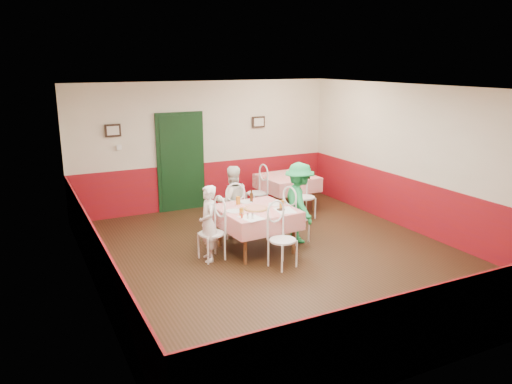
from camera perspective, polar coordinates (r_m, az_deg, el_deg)
name	(u,v)px	position (r m, az deg, el deg)	size (l,w,h in m)	color
floor	(281,257)	(8.50, 2.89, -7.45)	(7.00, 7.00, 0.00)	black
ceiling	(283,88)	(7.89, 3.15, 11.76)	(7.00, 7.00, 0.00)	white
back_wall	(205,145)	(11.20, -5.81, 5.36)	(6.00, 0.10, 2.80)	beige
front_wall	(452,246)	(5.43, 21.48, -5.73)	(6.00, 0.10, 2.80)	beige
left_wall	(90,198)	(7.14, -18.47, -0.68)	(0.10, 7.00, 2.80)	beige
right_wall	(422,161)	(9.87, 18.41, 3.43)	(0.10, 7.00, 2.80)	beige
wainscot_back	(207,184)	(11.37, -5.67, 0.87)	(6.00, 0.03, 1.00)	maroon
wainscot_front	(442,325)	(5.80, 20.52, -14.06)	(6.00, 0.03, 1.00)	maroon
wainscot_left	(96,260)	(7.42, -17.80, -7.38)	(0.03, 7.00, 1.00)	maroon
wainscot_right	(417,207)	(10.07, 17.94, -1.61)	(0.03, 7.00, 1.00)	maroon
door	(181,163)	(11.03, -8.59, 3.27)	(0.96, 0.06, 2.10)	black
picture_left	(113,130)	(10.56, -16.05, 6.77)	(0.32, 0.03, 0.26)	black
picture_right	(258,122)	(11.61, 0.29, 8.01)	(0.32, 0.03, 0.26)	black
thermostat	(119,147)	(10.63, -15.38, 4.96)	(0.10, 0.03, 0.10)	white
main_table	(256,230)	(8.68, 0.00, -4.32)	(1.22, 1.22, 0.77)	red
second_table	(287,193)	(11.11, 3.55, -0.07)	(1.12, 1.12, 0.77)	red
chair_left	(211,234)	(8.28, -5.12, -4.76)	(0.42, 0.42, 0.90)	white
chair_right	(297,218)	(9.08, 4.66, -2.98)	(0.42, 0.42, 0.90)	white
chair_far	(233,213)	(9.36, -2.60, -2.41)	(0.42, 0.42, 0.90)	white
chair_near	(283,240)	(7.97, 3.06, -5.52)	(0.42, 0.42, 0.90)	white
chair_second_a	(257,193)	(10.75, 0.09, -0.14)	(0.42, 0.42, 0.90)	white
chair_second_b	(305,197)	(10.47, 5.60, -0.61)	(0.42, 0.42, 0.90)	white
pizza	(256,209)	(8.50, -0.01, -1.90)	(0.40, 0.40, 0.03)	#B74723
plate_left	(234,211)	(8.38, -2.55, -2.19)	(0.25, 0.25, 0.01)	white
plate_right	(275,204)	(8.77, 2.22, -1.43)	(0.25, 0.25, 0.01)	white
plate_far	(245,202)	(8.93, -1.21, -1.13)	(0.25, 0.25, 0.01)	white
glass_a	(241,212)	(8.15, -1.67, -2.27)	(0.07, 0.07, 0.13)	#BF7219
glass_b	(282,204)	(8.55, 2.94, -1.44)	(0.07, 0.07, 0.14)	#BF7219
glass_c	(238,200)	(8.79, -2.05, -0.97)	(0.08, 0.08, 0.14)	#BF7219
beer_bottle	(251,197)	(8.91, -0.53, -0.52)	(0.06, 0.06, 0.20)	#381C0A
shaker_a	(248,216)	(7.98, -0.95, -2.77)	(0.04, 0.04, 0.09)	silver
shaker_b	(253,216)	(7.98, -0.40, -2.77)	(0.04, 0.04, 0.09)	silver
shaker_c	(242,216)	(8.02, -1.63, -2.70)	(0.04, 0.04, 0.09)	#B23319
menu_left	(251,218)	(8.05, -0.56, -2.96)	(0.30, 0.40, 0.00)	white
menu_right	(285,210)	(8.45, 3.33, -2.10)	(0.30, 0.40, 0.00)	white
wallet	(281,210)	(8.46, 2.85, -2.01)	(0.11, 0.09, 0.02)	black
diner_left	(208,223)	(8.21, -5.47, -3.60)	(0.46, 0.30, 1.27)	gray
diner_far	(232,201)	(9.34, -2.75, -1.04)	(0.65, 0.51, 1.34)	gray
diner_right	(299,203)	(9.03, 4.96, -1.23)	(0.95, 0.54, 1.47)	gray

